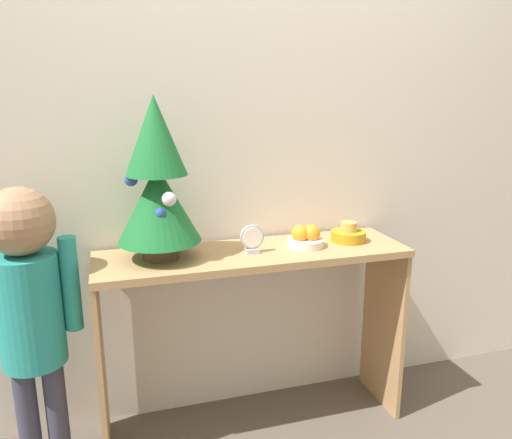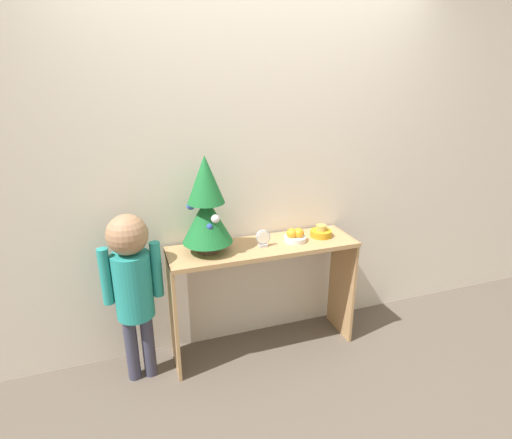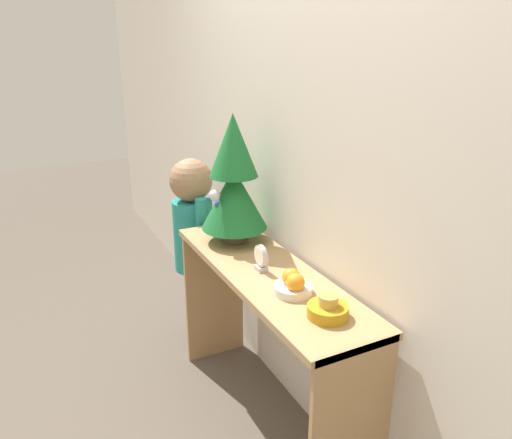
# 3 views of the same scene
# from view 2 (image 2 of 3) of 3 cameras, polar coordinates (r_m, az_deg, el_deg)

# --- Properties ---
(ground_plane) EXTENTS (12.00, 12.00, 0.00)m
(ground_plane) POSITION_cam_2_polar(r_m,az_deg,el_deg) (2.94, 2.29, -19.64)
(ground_plane) COLOR brown
(back_wall) EXTENTS (7.00, 0.05, 2.50)m
(back_wall) POSITION_cam_2_polar(r_m,az_deg,el_deg) (2.73, -0.51, 6.77)
(back_wall) COLOR beige
(back_wall) RESTS_ON ground_plane
(console_table) EXTENTS (1.27, 0.37, 0.81)m
(console_table) POSITION_cam_2_polar(r_m,az_deg,el_deg) (2.74, 1.06, -7.20)
(console_table) COLOR tan
(console_table) RESTS_ON ground_plane
(mini_tree) EXTENTS (0.32, 0.32, 0.62)m
(mini_tree) POSITION_cam_2_polar(r_m,az_deg,el_deg) (2.48, -7.10, 1.80)
(mini_tree) COLOR #4C3828
(mini_tree) RESTS_ON console_table
(fruit_bowl) EXTENTS (0.15, 0.15, 0.09)m
(fruit_bowl) POSITION_cam_2_polar(r_m,az_deg,el_deg) (2.72, 5.61, -2.36)
(fruit_bowl) COLOR silver
(fruit_bowl) RESTS_ON console_table
(singing_bowl) EXTENTS (0.15, 0.15, 0.08)m
(singing_bowl) POSITION_cam_2_polar(r_m,az_deg,el_deg) (2.83, 9.27, -1.83)
(singing_bowl) COLOR #B78419
(singing_bowl) RESTS_ON console_table
(desk_clock) EXTENTS (0.10, 0.04, 0.12)m
(desk_clock) POSITION_cam_2_polar(r_m,az_deg,el_deg) (2.62, 1.02, -2.74)
(desk_clock) COLOR #B2B2B7
(desk_clock) RESTS_ON console_table
(child_figure) EXTENTS (0.36, 0.24, 1.12)m
(child_figure) POSITION_cam_2_polar(r_m,az_deg,el_deg) (2.53, -17.27, -7.94)
(child_figure) COLOR #38384C
(child_figure) RESTS_ON ground_plane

